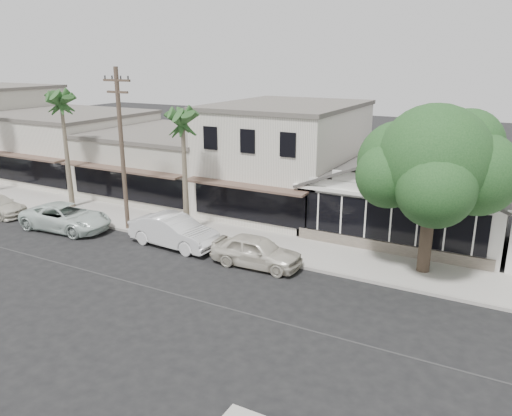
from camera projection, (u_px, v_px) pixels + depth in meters
The scene contains 13 objects.
ground at pixel (210, 304), 19.94m from camera, with size 140.00×140.00×0.00m, color black.
sidewalk_north at pixel (159, 224), 29.24m from camera, with size 90.00×3.50×0.15m, color #9E9991.
corner_shop at pixel (410, 187), 27.41m from camera, with size 10.40×8.60×5.10m.
row_building_near at pixel (286, 159), 31.73m from camera, with size 8.00×10.00×6.50m, color silver.
row_building_midnear at pixel (174, 163), 36.16m from camera, with size 10.00×10.00×4.20m, color #B7B4A4.
row_building_midfar at pixel (70, 146), 40.82m from camera, with size 11.00×10.00×5.00m, color silver.
utility_pole at pixel (122, 147), 27.03m from camera, with size 1.80×0.24×9.00m.
car_0 at pixel (256, 251), 23.35m from camera, with size 1.75×4.35×1.48m, color beige.
car_1 at pixel (174, 231), 25.82m from camera, with size 1.74×4.98×1.64m, color silver.
car_2 at pixel (66, 217), 28.34m from camera, with size 2.46×5.33×1.48m, color silver.
shade_tree at pixel (433, 164), 21.49m from camera, with size 6.90×6.24×7.66m.
palm_east at pixel (183, 121), 26.14m from camera, with size 2.94×2.94×7.31m.
palm_mid at pixel (61, 103), 30.57m from camera, with size 3.14×3.14×7.91m.
Camera 1 is at (10.16, -14.95, 9.43)m, focal length 35.00 mm.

